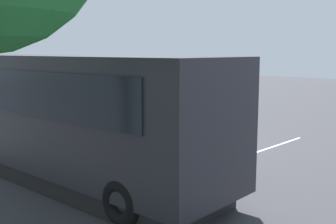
# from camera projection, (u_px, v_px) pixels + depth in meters

# --- Properties ---
(ground_plane) EXTENTS (80.00, 80.00, 0.00)m
(ground_plane) POSITION_uv_depth(u_px,v_px,m) (166.00, 141.00, 15.67)
(ground_plane) COLOR #38383D
(tour_bus) EXTENTS (10.17, 2.76, 3.25)m
(tour_bus) POSITION_uv_depth(u_px,v_px,m) (62.00, 117.00, 10.97)
(tour_bus) COLOR #26262B
(tour_bus) RESTS_ON ground_plane
(spectator_far_left) EXTENTS (0.58, 0.36, 1.79)m
(spectator_far_left) POSITION_uv_depth(u_px,v_px,m) (173.00, 127.00, 12.59)
(spectator_far_left) COLOR black
(spectator_far_left) RESTS_ON ground_plane
(spectator_left) EXTENTS (0.58, 0.34, 1.76)m
(spectator_left) POSITION_uv_depth(u_px,v_px,m) (149.00, 125.00, 13.12)
(spectator_left) COLOR black
(spectator_left) RESTS_ON ground_plane
(spectator_centre) EXTENTS (0.57, 0.32, 1.78)m
(spectator_centre) POSITION_uv_depth(u_px,v_px,m) (130.00, 122.00, 13.54)
(spectator_centre) COLOR black
(spectator_centre) RESTS_ON ground_plane
(spectator_right) EXTENTS (0.57, 0.31, 1.81)m
(spectator_right) POSITION_uv_depth(u_px,v_px,m) (105.00, 119.00, 14.12)
(spectator_right) COLOR black
(spectator_right) RESTS_ON ground_plane
(parked_motorcycle_silver) EXTENTS (2.05, 0.58, 0.99)m
(parked_motorcycle_silver) POSITION_uv_depth(u_px,v_px,m) (197.00, 160.00, 11.10)
(parked_motorcycle_silver) COLOR black
(parked_motorcycle_silver) RESTS_ON ground_plane
(parked_motorcycle_dark) EXTENTS (2.05, 0.58, 0.99)m
(parked_motorcycle_dark) POSITION_uv_depth(u_px,v_px,m) (127.00, 146.00, 12.82)
(parked_motorcycle_dark) COLOR black
(parked_motorcycle_dark) RESTS_ON ground_plane
(parked_motorcycle_blue) EXTENTS (2.04, 0.64, 0.99)m
(parked_motorcycle_blue) POSITION_uv_depth(u_px,v_px,m) (80.00, 136.00, 14.23)
(parked_motorcycle_blue) COLOR black
(parked_motorcycle_blue) RESTS_ON ground_plane
(stunt_motorcycle) EXTENTS (1.95, 0.69, 1.79)m
(stunt_motorcycle) POSITION_uv_depth(u_px,v_px,m) (181.00, 102.00, 19.10)
(stunt_motorcycle) COLOR black
(stunt_motorcycle) RESTS_ON ground_plane
(traffic_cone) EXTENTS (0.34, 0.34, 0.63)m
(traffic_cone) POSITION_uv_depth(u_px,v_px,m) (207.00, 127.00, 16.82)
(traffic_cone) COLOR orange
(traffic_cone) RESTS_ON ground_plane
(bay_line_a) EXTENTS (0.29, 4.45, 0.01)m
(bay_line_a) POSITION_uv_depth(u_px,v_px,m) (271.00, 147.00, 14.69)
(bay_line_a) COLOR white
(bay_line_a) RESTS_ON ground_plane
(bay_line_b) EXTENTS (0.31, 4.85, 0.01)m
(bay_line_b) POSITION_uv_depth(u_px,v_px,m) (213.00, 138.00, 16.27)
(bay_line_b) COLOR white
(bay_line_b) RESTS_ON ground_plane
(bay_line_c) EXTENTS (0.28, 4.21, 0.01)m
(bay_line_c) POSITION_uv_depth(u_px,v_px,m) (165.00, 130.00, 17.85)
(bay_line_c) COLOR white
(bay_line_c) RESTS_ON ground_plane
(bay_line_d) EXTENTS (0.30, 4.62, 0.01)m
(bay_line_d) POSITION_uv_depth(u_px,v_px,m) (125.00, 124.00, 19.44)
(bay_line_d) COLOR white
(bay_line_d) RESTS_ON ground_plane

